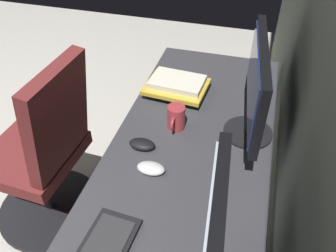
{
  "coord_description": "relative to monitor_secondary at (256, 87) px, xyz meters",
  "views": [
    {
      "loc": [
        0.91,
        2.2,
        1.69
      ],
      "look_at": [
        0.07,
        1.96,
        0.95
      ],
      "focal_mm": 37.58,
      "sensor_mm": 36.0,
      "label": 1
    }
  ],
  "objects": [
    {
      "name": "desk",
      "position": [
        0.29,
        -0.21,
        -0.31
      ],
      "size": [
        1.84,
        0.63,
        0.73
      ],
      "color": "#38383D",
      "rests_on": "ground"
    },
    {
      "name": "coffee_mug",
      "position": [
        0.04,
        -0.29,
        -0.18
      ],
      "size": [
        0.11,
        0.07,
        0.1
      ],
      "color": "#A53338",
      "rests_on": "desk"
    },
    {
      "name": "mouse_main",
      "position": [
        0.31,
        -0.32,
        -0.21
      ],
      "size": [
        0.06,
        0.1,
        0.03
      ],
      "primitive_type": "ellipsoid",
      "color": "silver",
      "rests_on": "desk"
    },
    {
      "name": "mouse_spare",
      "position": [
        0.2,
        -0.39,
        -0.21
      ],
      "size": [
        0.06,
        0.1,
        0.03
      ],
      "primitive_type": "ellipsoid",
      "color": "black",
      "rests_on": "desk"
    },
    {
      "name": "office_chair",
      "position": [
        0.13,
        -0.92,
        -0.5
      ],
      "size": [
        0.56,
        0.57,
        0.97
      ],
      "color": "maroon",
      "rests_on": "ground"
    },
    {
      "name": "book_stack_near",
      "position": [
        -0.21,
        -0.35,
        -0.19
      ],
      "size": [
        0.24,
        0.29,
        0.08
      ],
      "color": "#38669E",
      "rests_on": "desk"
    },
    {
      "name": "monitor_secondary",
      "position": [
        0.0,
        0.0,
        0.0
      ],
      "size": [
        0.54,
        0.2,
        0.39
      ],
      "color": "black",
      "rests_on": "desk"
    }
  ]
}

